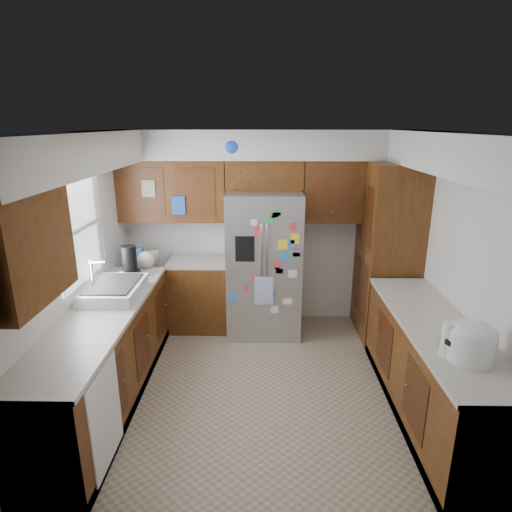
# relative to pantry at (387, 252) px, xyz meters

# --- Properties ---
(floor) EXTENTS (3.60, 3.60, 0.00)m
(floor) POSITION_rel_pantry_xyz_m (-1.50, -1.15, -1.07)
(floor) COLOR tan
(floor) RESTS_ON ground
(room_shell) EXTENTS (3.64, 3.24, 2.52)m
(room_shell) POSITION_rel_pantry_xyz_m (-1.61, -0.79, 0.75)
(room_shell) COLOR silver
(room_shell) RESTS_ON ground
(left_counter_run) EXTENTS (1.36, 3.20, 0.92)m
(left_counter_run) POSITION_rel_pantry_xyz_m (-2.86, -1.12, -0.65)
(left_counter_run) COLOR #42220C
(left_counter_run) RESTS_ON ground
(right_counter_run) EXTENTS (0.63, 2.25, 0.92)m
(right_counter_run) POSITION_rel_pantry_xyz_m (0.00, -1.62, -0.65)
(right_counter_run) COLOR #42220C
(right_counter_run) RESTS_ON ground
(pantry) EXTENTS (0.60, 0.90, 2.15)m
(pantry) POSITION_rel_pantry_xyz_m (0.00, 0.00, 0.00)
(pantry) COLOR #42220C
(pantry) RESTS_ON ground
(fridge) EXTENTS (0.90, 0.79, 1.80)m
(fridge) POSITION_rel_pantry_xyz_m (-1.50, 0.05, -0.17)
(fridge) COLOR #98989C
(fridge) RESTS_ON ground
(bridge_cabinet) EXTENTS (0.96, 0.34, 0.35)m
(bridge_cabinet) POSITION_rel_pantry_xyz_m (-1.50, 0.28, 0.90)
(bridge_cabinet) COLOR #42220C
(bridge_cabinet) RESTS_ON fridge
(fridge_top_items) EXTENTS (0.83, 0.32, 0.32)m
(fridge_top_items) POSITION_rel_pantry_xyz_m (-1.66, 0.22, 1.21)
(fridge_top_items) COLOR blue
(fridge_top_items) RESTS_ON bridge_cabinet
(sink_assembly) EXTENTS (0.52, 0.70, 0.37)m
(sink_assembly) POSITION_rel_pantry_xyz_m (-3.00, -1.05, -0.09)
(sink_assembly) COLOR white
(sink_assembly) RESTS_ON left_counter_run
(left_counter_clutter) EXTENTS (0.34, 0.82, 0.38)m
(left_counter_clutter) POSITION_rel_pantry_xyz_m (-2.97, -0.33, -0.02)
(left_counter_clutter) COLOR black
(left_counter_clutter) RESTS_ON left_counter_run
(rice_cooker) EXTENTS (0.34, 0.33, 0.30)m
(rice_cooker) POSITION_rel_pantry_xyz_m (-0.00, -2.21, -0.00)
(rice_cooker) COLOR white
(rice_cooker) RESTS_ON right_counter_run
(paper_towel) EXTENTS (0.12, 0.12, 0.26)m
(paper_towel) POSITION_rel_pantry_xyz_m (-0.14, -2.15, -0.02)
(paper_towel) COLOR white
(paper_towel) RESTS_ON right_counter_run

